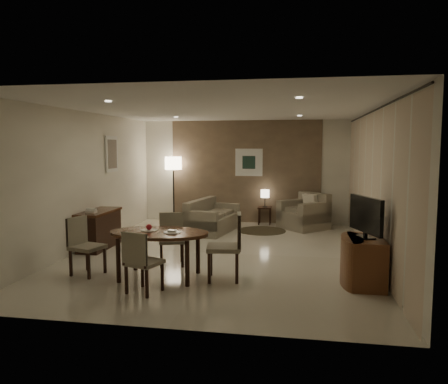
% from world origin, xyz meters
% --- Properties ---
extents(room_shell, '(5.50, 7.00, 2.70)m').
position_xyz_m(room_shell, '(0.00, 0.40, 1.35)').
color(room_shell, beige).
rests_on(room_shell, ground).
extents(taupe_accent, '(3.96, 0.03, 2.70)m').
position_xyz_m(taupe_accent, '(0.00, 3.48, 1.35)').
color(taupe_accent, '#7C644D').
rests_on(taupe_accent, wall_back).
extents(curtain_wall, '(0.08, 6.70, 2.58)m').
position_xyz_m(curtain_wall, '(2.68, 0.00, 1.32)').
color(curtain_wall, beige).
rests_on(curtain_wall, wall_right).
extents(curtain_rod, '(0.03, 6.80, 0.03)m').
position_xyz_m(curtain_rod, '(2.68, 0.00, 2.64)').
color(curtain_rod, black).
rests_on(curtain_rod, wall_right).
extents(art_back_frame, '(0.72, 0.03, 0.72)m').
position_xyz_m(art_back_frame, '(0.10, 3.46, 1.60)').
color(art_back_frame, silver).
rests_on(art_back_frame, wall_back).
extents(art_back_canvas, '(0.34, 0.01, 0.34)m').
position_xyz_m(art_back_canvas, '(0.10, 3.44, 1.60)').
color(art_back_canvas, '#1C3328').
rests_on(art_back_canvas, wall_back).
extents(art_left_frame, '(0.03, 0.60, 0.80)m').
position_xyz_m(art_left_frame, '(-2.72, 1.20, 1.85)').
color(art_left_frame, silver).
rests_on(art_left_frame, wall_left).
extents(art_left_canvas, '(0.01, 0.46, 0.64)m').
position_xyz_m(art_left_canvas, '(-2.71, 1.20, 1.85)').
color(art_left_canvas, gray).
rests_on(art_left_canvas, wall_left).
extents(downlight_nl, '(0.10, 0.10, 0.01)m').
position_xyz_m(downlight_nl, '(-1.40, -1.80, 2.69)').
color(downlight_nl, white).
rests_on(downlight_nl, ceiling).
extents(downlight_nr, '(0.10, 0.10, 0.01)m').
position_xyz_m(downlight_nr, '(1.40, -1.80, 2.69)').
color(downlight_nr, white).
rests_on(downlight_nr, ceiling).
extents(downlight_fl, '(0.10, 0.10, 0.01)m').
position_xyz_m(downlight_fl, '(-1.40, 1.80, 2.69)').
color(downlight_fl, white).
rests_on(downlight_fl, ceiling).
extents(downlight_fr, '(0.10, 0.10, 0.01)m').
position_xyz_m(downlight_fr, '(1.40, 1.80, 2.69)').
color(downlight_fr, white).
rests_on(downlight_fr, ceiling).
extents(console_desk, '(0.48, 1.20, 0.75)m').
position_xyz_m(console_desk, '(-2.49, 0.00, 0.38)').
color(console_desk, '#4F3219').
rests_on(console_desk, floor).
extents(telephone, '(0.20, 0.14, 0.09)m').
position_xyz_m(telephone, '(-2.49, -0.30, 0.80)').
color(telephone, white).
rests_on(telephone, console_desk).
extents(tv_cabinet, '(0.48, 0.90, 0.70)m').
position_xyz_m(tv_cabinet, '(2.40, -1.50, 0.35)').
color(tv_cabinet, brown).
rests_on(tv_cabinet, floor).
extents(flat_tv, '(0.36, 0.85, 0.60)m').
position_xyz_m(flat_tv, '(2.38, -1.50, 1.02)').
color(flat_tv, black).
rests_on(flat_tv, tv_cabinet).
extents(dining_table, '(1.53, 0.96, 0.72)m').
position_xyz_m(dining_table, '(-0.68, -1.69, 0.36)').
color(dining_table, '#4F3219').
rests_on(dining_table, floor).
extents(chair_near, '(0.53, 0.53, 0.87)m').
position_xyz_m(chair_near, '(-0.67, -2.38, 0.44)').
color(chair_near, gray).
rests_on(chair_near, floor).
extents(chair_far, '(0.54, 0.54, 0.88)m').
position_xyz_m(chair_far, '(-0.70, -0.95, 0.44)').
color(chair_far, gray).
rests_on(chair_far, floor).
extents(chair_left, '(0.54, 0.54, 0.91)m').
position_xyz_m(chair_left, '(-1.85, -1.73, 0.46)').
color(chair_left, gray).
rests_on(chair_left, floor).
extents(chair_right, '(0.56, 0.56, 1.02)m').
position_xyz_m(chair_right, '(0.31, -1.61, 0.51)').
color(chair_right, gray).
rests_on(chair_right, floor).
extents(plate_a, '(0.26, 0.26, 0.02)m').
position_xyz_m(plate_a, '(-0.86, -1.64, 0.73)').
color(plate_a, white).
rests_on(plate_a, dining_table).
extents(plate_b, '(0.26, 0.26, 0.02)m').
position_xyz_m(plate_b, '(-0.46, -1.74, 0.73)').
color(plate_b, white).
rests_on(plate_b, dining_table).
extents(fruit_apple, '(0.09, 0.09, 0.09)m').
position_xyz_m(fruit_apple, '(-0.86, -1.64, 0.78)').
color(fruit_apple, maroon).
rests_on(fruit_apple, plate_a).
extents(napkin, '(0.12, 0.08, 0.03)m').
position_xyz_m(napkin, '(-0.46, -1.74, 0.75)').
color(napkin, white).
rests_on(napkin, plate_b).
extents(round_rug, '(1.15, 1.15, 0.01)m').
position_xyz_m(round_rug, '(0.55, 2.33, 0.01)').
color(round_rug, '#453B26').
rests_on(round_rug, floor).
extents(sofa, '(1.74, 1.10, 0.76)m').
position_xyz_m(sofa, '(-0.59, 2.04, 0.38)').
color(sofa, gray).
rests_on(sofa, floor).
extents(armchair, '(1.34, 1.35, 0.87)m').
position_xyz_m(armchair, '(1.53, 2.80, 0.44)').
color(armchair, gray).
rests_on(armchair, floor).
extents(side_table, '(0.35, 0.35, 0.45)m').
position_xyz_m(side_table, '(0.55, 3.25, 0.23)').
color(side_table, black).
rests_on(side_table, floor).
extents(table_lamp, '(0.22, 0.22, 0.50)m').
position_xyz_m(table_lamp, '(0.55, 3.25, 0.70)').
color(table_lamp, '#FFEAC1').
rests_on(table_lamp, side_table).
extents(floor_lamp, '(0.44, 0.44, 1.74)m').
position_xyz_m(floor_lamp, '(-1.90, 3.23, 0.87)').
color(floor_lamp, '#FFE5B7').
rests_on(floor_lamp, floor).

